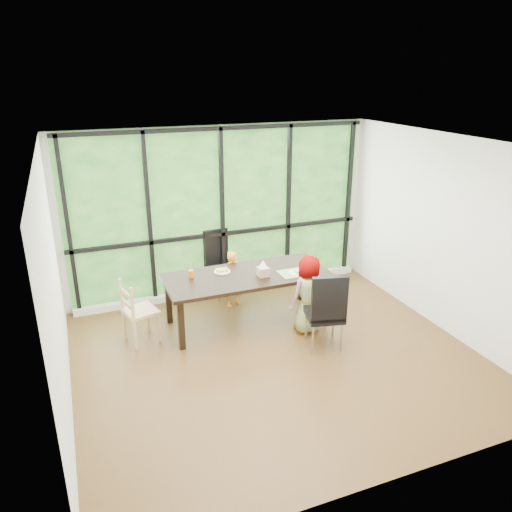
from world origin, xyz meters
name	(u,v)px	position (x,y,z in m)	size (l,w,h in m)	color
ground	(277,357)	(0.00, 0.00, 0.00)	(5.00, 5.00, 0.00)	black
back_wall	(221,212)	(0.00, 2.25, 1.35)	(5.00, 5.00, 0.00)	silver
foliage_backdrop	(222,212)	(0.00, 2.23, 1.35)	(4.80, 0.02, 2.65)	#1B4B1A
window_mullions	(222,213)	(0.00, 2.19, 1.35)	(4.80, 0.06, 2.65)	black
window_sill	(225,289)	(0.00, 2.15, 0.05)	(4.80, 0.12, 0.10)	silver
dining_table	(247,298)	(-0.02, 1.04, 0.38)	(2.33, 0.99, 0.75)	black
chair_window_leather	(223,264)	(-0.06, 2.03, 0.54)	(0.46, 0.46, 1.08)	black
chair_interior_leather	(325,309)	(0.69, 0.04, 0.54)	(0.46, 0.46, 1.08)	black
chair_end_beech	(140,311)	(-1.54, 1.05, 0.45)	(0.42, 0.40, 0.90)	tan
child_toddler	(234,279)	(-0.02, 1.63, 0.44)	(0.32, 0.21, 0.89)	orange
child_older	(308,294)	(0.67, 0.48, 0.56)	(0.55, 0.36, 1.12)	slate
placemat	(295,273)	(0.64, 0.83, 0.75)	(0.45, 0.33, 0.01)	tan
plate_far	(222,272)	(-0.32, 1.25, 0.76)	(0.23, 0.23, 0.01)	white
plate_near	(296,273)	(0.65, 0.82, 0.76)	(0.23, 0.23, 0.01)	white
orange_cup	(191,274)	(-0.78, 1.21, 0.81)	(0.07, 0.07, 0.11)	orange
green_cup	(316,268)	(0.92, 0.74, 0.81)	(0.08, 0.08, 0.13)	#4DDA28
white_mug	(314,261)	(1.05, 1.06, 0.79)	(0.09, 0.09, 0.09)	white
tissue_box	(263,272)	(0.17, 0.91, 0.81)	(0.15, 0.15, 0.13)	tan
crepe_rolls_far	(222,270)	(-0.32, 1.25, 0.78)	(0.20, 0.12, 0.04)	tan
crepe_rolls_near	(296,271)	(0.65, 0.82, 0.78)	(0.05, 0.12, 0.04)	tan
straw_white	(191,267)	(-0.78, 1.21, 0.90)	(0.01, 0.01, 0.20)	white
straw_pink	(316,262)	(0.92, 0.74, 0.92)	(0.01, 0.01, 0.20)	pink
tissue	(263,264)	(0.17, 0.91, 0.93)	(0.12, 0.12, 0.11)	white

